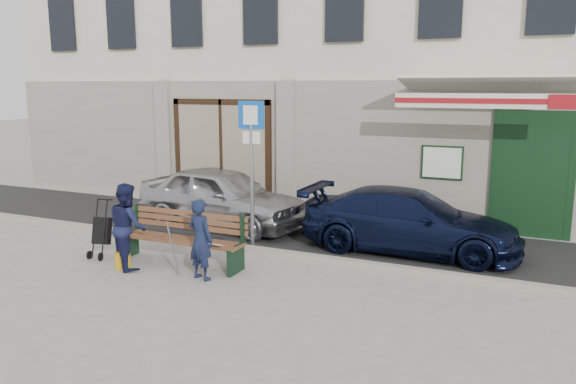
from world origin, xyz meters
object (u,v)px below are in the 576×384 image
Objects in this scene: stroller at (102,232)px; parking_sign at (251,150)px; car_silver at (222,197)px; woman at (128,226)px; bench at (178,239)px; man at (201,239)px; car_navy at (410,221)px.

parking_sign is at bearing 23.62° from stroller.
car_silver is 2.66× the size of woman.
bench is 1.52m from stroller.
car_silver is 2.97× the size of man.
parking_sign is (1.40, -1.21, 1.23)m from car_silver.
car_silver reaches higher than man.
parking_sign is 3.11m from stroller.
car_silver is 2.22m from parking_sign.
stroller is (-0.82, -2.86, -0.20)m from car_silver.
woman is (-4.17, -2.94, 0.15)m from car_navy.
parking_sign reaches higher than man.
car_silver is at bearing 87.27° from car_navy.
bench is (-0.72, -1.42, -1.44)m from parking_sign.
car_silver is 1.64× the size of bench.
man is at bearing -147.78° from car_silver.
woman is at bearing 125.19° from car_navy.
man is 2.32m from stroller.
man is at bearing -31.72° from bench.
parking_sign is 1.90× the size of woman.
man reaches higher than bench.
stroller is at bearing 117.90° from car_navy.
car_navy is 2.75× the size of woman.
parking_sign is 2.66× the size of stroller.
man is at bearing 137.06° from car_navy.
stroller is at bearing -171.48° from bench.
woman reaches higher than car_silver.
woman is at bearing -31.32° from stroller.
stroller is at bearing 6.84° from man.
car_navy reaches higher than stroller.
car_navy is at bearing 14.94° from stroller.
car_silver is 4.21m from car_navy.
stroller is at bearing 170.84° from car_silver.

